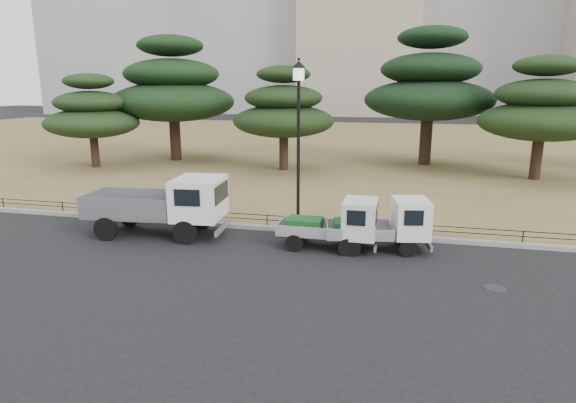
% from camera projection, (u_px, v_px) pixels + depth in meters
% --- Properties ---
extents(ground, '(220.00, 220.00, 0.00)m').
position_uv_depth(ground, '(274.00, 254.00, 15.54)').
color(ground, black).
extents(lawn, '(120.00, 56.00, 0.15)m').
position_uv_depth(lawn, '(360.00, 145.00, 44.48)').
color(lawn, olive).
rests_on(lawn, ground).
extents(curb, '(120.00, 0.25, 0.16)m').
position_uv_depth(curb, '(292.00, 230.00, 17.98)').
color(curb, gray).
rests_on(curb, ground).
extents(truck_large, '(5.09, 2.41, 2.15)m').
position_uv_depth(truck_large, '(164.00, 203.00, 17.32)').
color(truck_large, black).
rests_on(truck_large, ground).
extents(truck_kei_front, '(3.23, 1.42, 1.71)m').
position_uv_depth(truck_kei_front, '(336.00, 224.00, 15.94)').
color(truck_kei_front, black).
rests_on(truck_kei_front, ground).
extents(truck_kei_rear, '(3.49, 1.97, 1.72)m').
position_uv_depth(truck_kei_rear, '(385.00, 225.00, 15.79)').
color(truck_kei_rear, black).
rests_on(truck_kei_rear, ground).
extents(street_lamp, '(0.54, 0.54, 6.03)m').
position_uv_depth(street_lamp, '(299.00, 117.00, 17.27)').
color(street_lamp, black).
rests_on(street_lamp, lawn).
extents(pipe_fence, '(38.00, 0.04, 0.40)m').
position_uv_depth(pipe_fence, '(293.00, 219.00, 18.04)').
color(pipe_fence, black).
rests_on(pipe_fence, lawn).
extents(tarp_pile, '(1.45, 1.10, 0.93)m').
position_uv_depth(tarp_pile, '(132.00, 205.00, 19.88)').
color(tarp_pile, '#1655B1').
rests_on(tarp_pile, lawn).
extents(manhole, '(0.60, 0.60, 0.01)m').
position_uv_depth(manhole, '(495.00, 288.00, 12.93)').
color(manhole, '#2D2D30').
rests_on(manhole, ground).
extents(pine_west_far, '(5.94, 5.94, 6.00)m').
position_uv_depth(pine_west_far, '(91.00, 114.00, 30.95)').
color(pine_west_far, black).
rests_on(pine_west_far, lawn).
extents(pine_west_near, '(8.64, 8.64, 8.64)m').
position_uv_depth(pine_west_near, '(173.00, 89.00, 33.71)').
color(pine_west_near, black).
rests_on(pine_west_near, lawn).
extents(pine_center_left, '(6.32, 6.32, 6.43)m').
position_uv_depth(pine_center_left, '(284.00, 111.00, 29.79)').
color(pine_center_left, black).
rests_on(pine_center_left, lawn).
extents(pine_center_right, '(8.45, 8.45, 8.97)m').
position_uv_depth(pine_center_right, '(429.00, 86.00, 31.61)').
color(pine_center_right, black).
rests_on(pine_center_right, lawn).
extents(pine_east_near, '(6.77, 6.77, 6.84)m').
position_uv_depth(pine_east_near, '(542.00, 109.00, 26.61)').
color(pine_east_near, black).
rests_on(pine_east_near, lawn).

